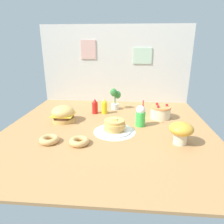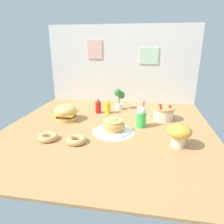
{
  "view_description": "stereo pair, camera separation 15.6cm",
  "coord_description": "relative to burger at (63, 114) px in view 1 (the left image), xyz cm",
  "views": [
    {
      "loc": [
        18.63,
        -177.87,
        77.26
      ],
      "look_at": [
        3.52,
        2.72,
        15.85
      ],
      "focal_mm": 32.34,
      "sensor_mm": 36.0,
      "label": 1
    },
    {
      "loc": [
        34.14,
        -175.89,
        77.26
      ],
      "look_at": [
        3.52,
        2.72,
        15.85
      ],
      "focal_mm": 32.34,
      "sensor_mm": 36.0,
      "label": 2
    }
  ],
  "objects": [
    {
      "name": "ground_plane",
      "position": [
        48.46,
        -15.33,
        -9.0
      ],
      "size": [
        197.63,
        197.5,
        2.0
      ],
      "primitive_type": "cube",
      "color": "#B27F4C"
    },
    {
      "name": "ketchup_bottle",
      "position": [
        28.74,
        27.78,
        0.15
      ],
      "size": [
        6.7,
        6.7,
        17.63
      ],
      "color": "red",
      "rests_on": "ground_plane"
    },
    {
      "name": "donut_pink_glaze",
      "position": [
        3.05,
        -48.13,
        -5.38
      ],
      "size": [
        16.39,
        16.39,
        4.94
      ],
      "color": "tan",
      "rests_on": "ground_plane"
    },
    {
      "name": "layer_cake",
      "position": [
        102.48,
        18.34,
        -1.24
      ],
      "size": [
        22.0,
        22.0,
        16.04
      ],
      "color": "beige",
      "rests_on": "ground_plane"
    },
    {
      "name": "mustard_bottle",
      "position": [
        39.73,
        28.27,
        0.15
      ],
      "size": [
        6.7,
        6.7,
        17.63
      ],
      "color": "yellow",
      "rests_on": "ground_plane"
    },
    {
      "name": "mushroom_stool",
      "position": [
        109.74,
        -41.54,
        3.44
      ],
      "size": [
        19.39,
        19.39,
        18.51
      ],
      "color": "beige",
      "rests_on": "ground_plane"
    },
    {
      "name": "doily_mat",
      "position": [
        55.19,
        -22.54,
        -7.8
      ],
      "size": [
        38.78,
        38.78,
        0.4
      ],
      "primitive_type": "cylinder",
      "color": "white",
      "rests_on": "ground_plane"
    },
    {
      "name": "donut_chocolate",
      "position": [
        28.43,
        -49.17,
        -5.38
      ],
      "size": [
        16.39,
        16.39,
        4.94
      ],
      "color": "tan",
      "rests_on": "ground_plane"
    },
    {
      "name": "potted_plant",
      "position": [
        50.85,
        45.55,
        6.36
      ],
      "size": [
        12.57,
        10.69,
        26.88
      ],
      "color": "white",
      "rests_on": "ground_plane"
    },
    {
      "name": "back_wall",
      "position": [
        48.47,
        82.88,
        42.88
      ],
      "size": [
        197.63,
        4.2,
        101.19
      ],
      "color": "beige",
      "rests_on": "ground_plane"
    },
    {
      "name": "cream_soda_cup",
      "position": [
        79.46,
        -5.87,
        2.34
      ],
      "size": [
        9.69,
        9.69,
        26.44
      ],
      "color": "green",
      "rests_on": "ground_plane"
    },
    {
      "name": "burger",
      "position": [
        0.0,
        0.0,
        0.0
      ],
      "size": [
        23.37,
        23.37,
        16.85
      ],
      "color": "#DBA859",
      "rests_on": "ground_plane"
    },
    {
      "name": "pancake_stack",
      "position": [
        55.15,
        -22.41,
        -2.75
      ],
      "size": [
        29.96,
        29.96,
        12.96
      ],
      "color": "white",
      "rests_on": "doily_mat"
    }
  ]
}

